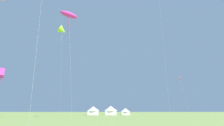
{
  "coord_description": "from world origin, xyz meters",
  "views": [
    {
      "loc": [
        -1.43,
        -2.23,
        1.68
      ],
      "look_at": [
        0.0,
        32.0,
        10.54
      ],
      "focal_mm": 29.42,
      "sensor_mm": 36.0,
      "label": 1
    }
  ],
  "objects_px": {
    "kite_pink_diamond": "(180,79)",
    "festival_tent_right": "(93,110)",
    "festival_tent_center": "(111,110)",
    "kite_lime_delta": "(62,31)",
    "kite_magenta_box": "(1,73)",
    "kite_magenta_parafoil": "(69,15)",
    "festival_tent_left": "(125,111)"
  },
  "relations": [
    {
      "from": "kite_magenta_parafoil",
      "to": "kite_pink_diamond",
      "type": "distance_m",
      "value": 40.39
    },
    {
      "from": "kite_pink_diamond",
      "to": "festival_tent_center",
      "type": "bearing_deg",
      "value": 147.6
    },
    {
      "from": "kite_lime_delta",
      "to": "festival_tent_center",
      "type": "distance_m",
      "value": 33.77
    },
    {
      "from": "kite_pink_diamond",
      "to": "kite_lime_delta",
      "type": "height_order",
      "value": "kite_lime_delta"
    },
    {
      "from": "kite_magenta_box",
      "to": "kite_lime_delta",
      "type": "height_order",
      "value": "kite_lime_delta"
    },
    {
      "from": "kite_lime_delta",
      "to": "festival_tent_right",
      "type": "height_order",
      "value": "kite_lime_delta"
    },
    {
      "from": "kite_pink_diamond",
      "to": "festival_tent_right",
      "type": "xyz_separation_m",
      "value": [
        -28.53,
        13.93,
        -9.59
      ]
    },
    {
      "from": "kite_pink_diamond",
      "to": "kite_lime_delta",
      "type": "relative_size",
      "value": 0.43
    },
    {
      "from": "kite_magenta_box",
      "to": "festival_tent_left",
      "type": "height_order",
      "value": "kite_magenta_box"
    },
    {
      "from": "festival_tent_center",
      "to": "kite_magenta_box",
      "type": "bearing_deg",
      "value": -132.71
    },
    {
      "from": "festival_tent_center",
      "to": "kite_magenta_parafoil",
      "type": "bearing_deg",
      "value": -105.13
    },
    {
      "from": "kite_lime_delta",
      "to": "festival_tent_center",
      "type": "height_order",
      "value": "kite_lime_delta"
    },
    {
      "from": "kite_lime_delta",
      "to": "festival_tent_left",
      "type": "distance_m",
      "value": 37.12
    },
    {
      "from": "kite_magenta_box",
      "to": "festival_tent_center",
      "type": "distance_m",
      "value": 39.78
    },
    {
      "from": "kite_magenta_parafoil",
      "to": "festival_tent_center",
      "type": "distance_m",
      "value": 42.6
    },
    {
      "from": "festival_tent_left",
      "to": "kite_lime_delta",
      "type": "bearing_deg",
      "value": -146.52
    },
    {
      "from": "kite_pink_diamond",
      "to": "kite_magenta_box",
      "type": "height_order",
      "value": "kite_pink_diamond"
    },
    {
      "from": "kite_magenta_box",
      "to": "festival_tent_right",
      "type": "relative_size",
      "value": 2.35
    },
    {
      "from": "kite_magenta_parafoil",
      "to": "kite_pink_diamond",
      "type": "height_order",
      "value": "kite_magenta_parafoil"
    },
    {
      "from": "kite_magenta_box",
      "to": "festival_tent_left",
      "type": "relative_size",
      "value": 2.99
    },
    {
      "from": "festival_tent_right",
      "to": "festival_tent_left",
      "type": "xyz_separation_m",
      "value": [
        12.1,
        0.0,
        -0.36
      ]
    },
    {
      "from": "kite_lime_delta",
      "to": "festival_tent_center",
      "type": "xyz_separation_m",
      "value": [
        16.63,
        14.65,
        -25.48
      ]
    },
    {
      "from": "kite_magenta_box",
      "to": "festival_tent_left",
      "type": "bearing_deg",
      "value": 41.86
    },
    {
      "from": "festival_tent_center",
      "to": "festival_tent_left",
      "type": "height_order",
      "value": "festival_tent_center"
    },
    {
      "from": "kite_magenta_parafoil",
      "to": "kite_lime_delta",
      "type": "distance_m",
      "value": 24.02
    },
    {
      "from": "kite_pink_diamond",
      "to": "festival_tent_left",
      "type": "height_order",
      "value": "kite_pink_diamond"
    },
    {
      "from": "festival_tent_left",
      "to": "kite_pink_diamond",
      "type": "bearing_deg",
      "value": -40.3
    },
    {
      "from": "kite_lime_delta",
      "to": "festival_tent_right",
      "type": "xyz_separation_m",
      "value": [
        10.05,
        14.65,
        -25.57
      ]
    },
    {
      "from": "kite_lime_delta",
      "to": "festival_tent_center",
      "type": "relative_size",
      "value": 5.75
    },
    {
      "from": "kite_magenta_box",
      "to": "festival_tent_left",
      "type": "distance_m",
      "value": 43.73
    },
    {
      "from": "kite_magenta_box",
      "to": "festival_tent_right",
      "type": "height_order",
      "value": "kite_magenta_box"
    },
    {
      "from": "festival_tent_right",
      "to": "festival_tent_left",
      "type": "relative_size",
      "value": 1.27
    }
  ]
}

